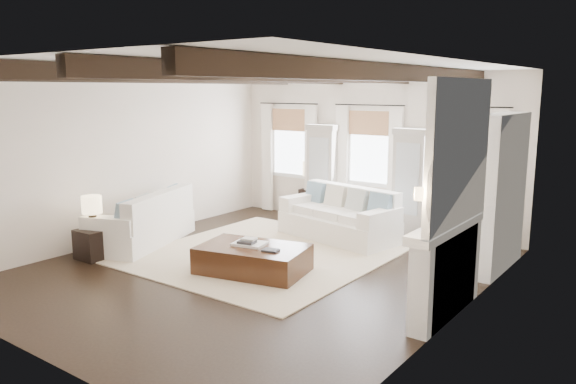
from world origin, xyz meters
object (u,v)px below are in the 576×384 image
Objects in this scene: sofa_back at (341,218)px; side_table_front at (94,244)px; sofa_left at (145,223)px; ottoman at (253,260)px; side_table_back at (311,202)px.

side_table_front is at bearing -126.64° from sofa_back.
sofa_back is 3.73m from sofa_left.
sofa_left is 4.94× the size of side_table_front.
side_table_front is (0.04, -1.13, -0.14)m from sofa_left.
sofa_left is (-2.75, -2.52, -0.00)m from sofa_back.
ottoman is (-0.02, -2.63, -0.18)m from sofa_back.
side_table_front is at bearing -102.67° from side_table_back.
side_table_back reaches higher than side_table_front.
side_table_front is (-2.69, -1.02, 0.04)m from ottoman.
side_table_back is at bearing 99.20° from ottoman.
sofa_left reaches higher than side_table_front.
sofa_back is at bearing 53.36° from side_table_front.
ottoman is 3.23× the size of side_table_front.
sofa_back is 4.55m from side_table_front.
sofa_left reaches higher than side_table_back.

